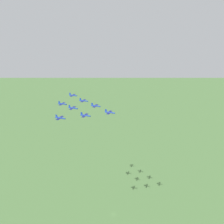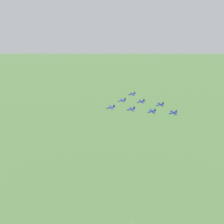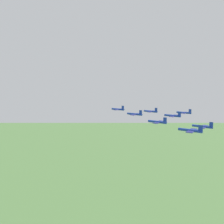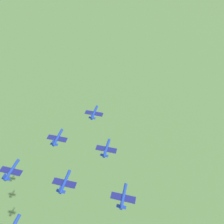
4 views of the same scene
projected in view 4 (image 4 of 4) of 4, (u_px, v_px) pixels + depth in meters
The scene contains 6 objects.
jet_0 at pixel (94, 113), 103.58m from camera, with size 8.32×8.21×3.11m.
jet_1 at pixel (57, 138), 92.57m from camera, with size 8.32×8.21×3.11m.
jet_2 at pixel (106, 149), 89.51m from camera, with size 8.32×8.21×3.11m.
jet_3 at pixel (11, 170), 81.96m from camera, with size 8.32×8.21×3.11m.
jet_4 at pixel (65, 182), 78.15m from camera, with size 8.32×8.21×3.11m.
jet_5 at pixel (123, 197), 75.08m from camera, with size 8.32×8.21×3.11m.
Camera 4 is at (-90.65, -15.86, 243.02)m, focal length 35.00 mm.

